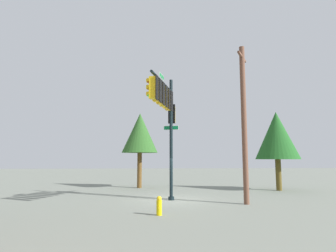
% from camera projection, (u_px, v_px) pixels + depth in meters
% --- Properties ---
extents(ground_plane, '(120.00, 120.00, 0.00)m').
position_uv_depth(ground_plane, '(171.00, 200.00, 16.85)').
color(ground_plane, gray).
extents(signal_pole_assembly, '(4.78, 2.02, 7.46)m').
position_uv_depth(signal_pole_assembly, '(164.00, 106.00, 15.98)').
color(signal_pole_assembly, black).
rests_on(signal_pole_assembly, ground_plane).
extents(utility_pole, '(1.60, 1.04, 8.98)m').
position_uv_depth(utility_pole, '(244.00, 121.00, 15.82)').
color(utility_pole, brown).
rests_on(utility_pole, ground_plane).
extents(fire_hydrant, '(0.33, 0.24, 0.83)m').
position_uv_depth(fire_hydrant, '(159.00, 206.00, 12.30)').
color(fire_hydrant, '#DBC50B').
rests_on(fire_hydrant, ground_plane).
extents(tree_near, '(3.46, 3.46, 6.29)m').
position_uv_depth(tree_near, '(277.00, 136.00, 22.54)').
color(tree_near, brown).
rests_on(tree_near, ground_plane).
extents(tree_mid, '(3.13, 3.13, 6.51)m').
position_uv_depth(tree_mid, '(140.00, 133.00, 24.62)').
color(tree_mid, brown).
rests_on(tree_mid, ground_plane).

